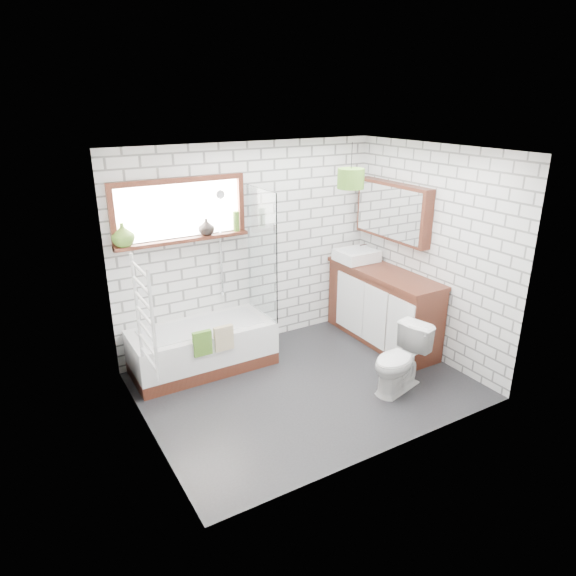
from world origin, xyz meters
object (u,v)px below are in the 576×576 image
basin (356,255)px  vanity (382,306)px  toilet (400,360)px  pendant (351,179)px  bathtub (203,347)px

basin → vanity: bearing=-83.2°
basin → toilet: (-0.55, -1.51, -0.68)m
basin → pendant: 1.20m
vanity → toilet: bearing=-120.9°
bathtub → toilet: (1.63, -1.51, 0.09)m
bathtub → pendant: (1.76, -0.35, 1.84)m
vanity → pendant: bearing=163.2°
pendant → basin: bearing=40.5°
basin → pendant: pendant is taller
bathtub → toilet: 2.22m
toilet → pendant: pendant is taller
bathtub → pendant: 2.57m
bathtub → basin: size_ratio=3.28×
vanity → basin: 0.75m
bathtub → pendant: bearing=-11.2°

